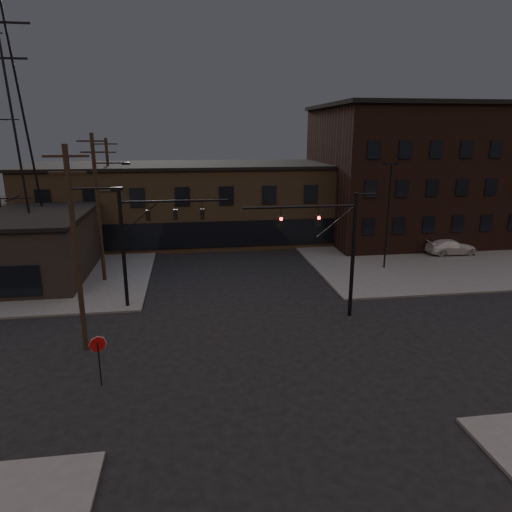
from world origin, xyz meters
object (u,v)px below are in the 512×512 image
at_px(traffic_signal_far, 142,235).
at_px(parked_car_lot_b, 451,247).
at_px(parked_car_lot_a, 361,239).
at_px(stop_sign, 98,349).
at_px(traffic_signal_near, 336,242).
at_px(car_crossing, 269,234).

xyz_separation_m(traffic_signal_far, parked_car_lot_b, (27.93, 9.35, -4.16)).
bearing_deg(parked_car_lot_a, stop_sign, 134.62).
xyz_separation_m(traffic_signal_far, stop_sign, (-1.28, -9.99, -3.17)).
bearing_deg(traffic_signal_near, traffic_signal_far, 163.83).
distance_m(traffic_signal_near, car_crossing, 21.86).
relative_size(traffic_signal_near, traffic_signal_far, 1.00).
height_order(traffic_signal_far, parked_car_lot_a, traffic_signal_far).
bearing_deg(traffic_signal_far, stop_sign, -97.32).
relative_size(traffic_signal_near, parked_car_lot_b, 1.65).
bearing_deg(traffic_signal_far, parked_car_lot_b, 18.51).
relative_size(stop_sign, car_crossing, 0.53).
height_order(parked_car_lot_a, car_crossing, car_crossing).
xyz_separation_m(parked_car_lot_a, parked_car_lot_b, (7.26, -4.62, 0.02)).
bearing_deg(car_crossing, traffic_signal_near, -111.70).
xyz_separation_m(traffic_signal_near, parked_car_lot_b, (15.86, 12.85, -4.08)).
bearing_deg(parked_car_lot_b, stop_sign, 123.67).
bearing_deg(car_crossing, parked_car_lot_a, -46.63).
height_order(parked_car_lot_a, parked_car_lot_b, parked_car_lot_b).
bearing_deg(parked_car_lot_a, parked_car_lot_b, -125.34).
relative_size(parked_car_lot_a, car_crossing, 0.86).
height_order(traffic_signal_near, traffic_signal_far, same).
bearing_deg(parked_car_lot_b, traffic_signal_far, 108.68).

